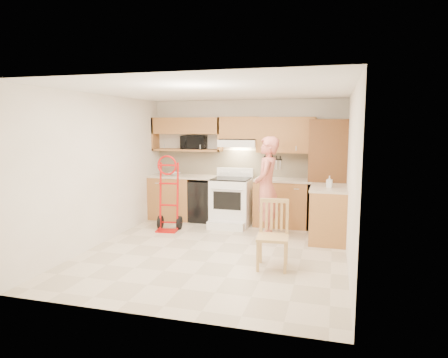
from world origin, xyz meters
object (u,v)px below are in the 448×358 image
at_px(range, 230,198).
at_px(hand_truck, 168,197).
at_px(microwave, 194,142).
at_px(person, 267,188).
at_px(dining_chair, 273,235).

bearing_deg(range, hand_truck, -147.15).
height_order(microwave, hand_truck, microwave).
xyz_separation_m(microwave, person, (1.73, -1.07, -0.73)).
distance_m(person, dining_chair, 1.60).
distance_m(microwave, dining_chair, 3.50).
relative_size(range, dining_chair, 1.17).
height_order(person, hand_truck, person).
height_order(microwave, range, microwave).
height_order(range, dining_chair, range).
xyz_separation_m(microwave, hand_truck, (-0.15, -1.08, -0.99)).
xyz_separation_m(range, dining_chair, (1.17, -2.17, -0.08)).
bearing_deg(microwave, dining_chair, -54.30).
bearing_deg(dining_chair, hand_truck, 141.91).
xyz_separation_m(microwave, dining_chair, (2.08, -2.57, -1.15)).
relative_size(person, dining_chair, 1.88).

